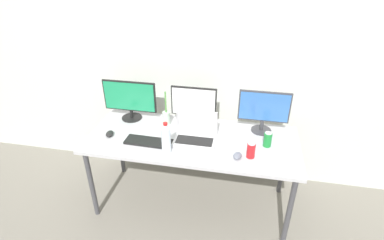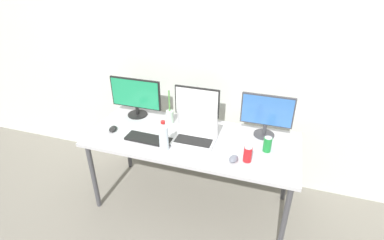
{
  "view_description": "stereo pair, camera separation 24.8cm",
  "coord_description": "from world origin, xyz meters",
  "px_view_note": "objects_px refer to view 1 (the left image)",
  "views": [
    {
      "loc": [
        0.42,
        -2.12,
        2.14
      ],
      "look_at": [
        0.0,
        0.0,
        0.92
      ],
      "focal_mm": 28.0,
      "sensor_mm": 36.0,
      "label": 1
    },
    {
      "loc": [
        0.66,
        -2.06,
        2.14
      ],
      "look_at": [
        0.0,
        0.0,
        0.92
      ],
      "focal_mm": 28.0,
      "sensor_mm": 36.0,
      "label": 2
    }
  ],
  "objects_px": {
    "work_desk": "(192,144)",
    "soda_can_near_keyboard": "(268,139)",
    "laptop_silver": "(196,133)",
    "keyboard_main": "(149,142)",
    "mouse_by_laptop": "(237,156)",
    "monitor_right": "(264,110)",
    "water_bottle": "(166,138)",
    "soda_can_by_laptop": "(251,150)",
    "monitor_left": "(130,99)",
    "bamboo_vase": "(166,117)",
    "mouse_by_keyboard": "(110,134)",
    "monitor_center": "(194,105)"
  },
  "relations": [
    {
      "from": "work_desk",
      "to": "monitor_left",
      "type": "relative_size",
      "value": 3.58
    },
    {
      "from": "mouse_by_laptop",
      "to": "bamboo_vase",
      "type": "relative_size",
      "value": 0.29
    },
    {
      "from": "monitor_left",
      "to": "laptop_silver",
      "type": "relative_size",
      "value": 1.44
    },
    {
      "from": "soda_can_by_laptop",
      "to": "monitor_left",
      "type": "bearing_deg",
      "value": 160.17
    },
    {
      "from": "laptop_silver",
      "to": "water_bottle",
      "type": "distance_m",
      "value": 0.3
    },
    {
      "from": "monitor_left",
      "to": "water_bottle",
      "type": "relative_size",
      "value": 1.89
    },
    {
      "from": "soda_can_near_keyboard",
      "to": "keyboard_main",
      "type": "bearing_deg",
      "value": -171.52
    },
    {
      "from": "work_desk",
      "to": "bamboo_vase",
      "type": "height_order",
      "value": "bamboo_vase"
    },
    {
      "from": "monitor_right",
      "to": "soda_can_near_keyboard",
      "type": "height_order",
      "value": "monitor_right"
    },
    {
      "from": "monitor_left",
      "to": "soda_can_by_laptop",
      "type": "distance_m",
      "value": 1.22
    },
    {
      "from": "monitor_left",
      "to": "monitor_right",
      "type": "xyz_separation_m",
      "value": [
        1.22,
        0.0,
        0.01
      ]
    },
    {
      "from": "soda_can_by_laptop",
      "to": "laptop_silver",
      "type": "bearing_deg",
      "value": 160.79
    },
    {
      "from": "work_desk",
      "to": "soda_can_by_laptop",
      "type": "height_order",
      "value": "soda_can_by_laptop"
    },
    {
      "from": "work_desk",
      "to": "water_bottle",
      "type": "distance_m",
      "value": 0.34
    },
    {
      "from": "monitor_center",
      "to": "bamboo_vase",
      "type": "xyz_separation_m",
      "value": [
        -0.25,
        -0.05,
        -0.12
      ]
    },
    {
      "from": "water_bottle",
      "to": "soda_can_by_laptop",
      "type": "relative_size",
      "value": 2.12
    },
    {
      "from": "mouse_by_keyboard",
      "to": "mouse_by_laptop",
      "type": "height_order",
      "value": "mouse_by_laptop"
    },
    {
      "from": "monitor_center",
      "to": "mouse_by_laptop",
      "type": "relative_size",
      "value": 4.42
    },
    {
      "from": "laptop_silver",
      "to": "mouse_by_laptop",
      "type": "xyz_separation_m",
      "value": [
        0.37,
        -0.19,
        -0.04
      ]
    },
    {
      "from": "monitor_center",
      "to": "laptop_silver",
      "type": "height_order",
      "value": "monitor_center"
    },
    {
      "from": "work_desk",
      "to": "monitor_right",
      "type": "distance_m",
      "value": 0.69
    },
    {
      "from": "laptop_silver",
      "to": "bamboo_vase",
      "type": "relative_size",
      "value": 1.08
    },
    {
      "from": "laptop_silver",
      "to": "keyboard_main",
      "type": "distance_m",
      "value": 0.4
    },
    {
      "from": "monitor_center",
      "to": "soda_can_by_laptop",
      "type": "xyz_separation_m",
      "value": [
        0.54,
        -0.43,
        -0.13
      ]
    },
    {
      "from": "mouse_by_keyboard",
      "to": "bamboo_vase",
      "type": "xyz_separation_m",
      "value": [
        0.43,
        0.3,
        0.05
      ]
    },
    {
      "from": "mouse_by_keyboard",
      "to": "water_bottle",
      "type": "bearing_deg",
      "value": -25.41
    },
    {
      "from": "work_desk",
      "to": "mouse_by_laptop",
      "type": "bearing_deg",
      "value": -27.16
    },
    {
      "from": "monitor_left",
      "to": "bamboo_vase",
      "type": "xyz_separation_m",
      "value": [
        0.36,
        -0.03,
        -0.14
      ]
    },
    {
      "from": "monitor_left",
      "to": "keyboard_main",
      "type": "height_order",
      "value": "monitor_left"
    },
    {
      "from": "work_desk",
      "to": "soda_can_by_laptop",
      "type": "xyz_separation_m",
      "value": [
        0.5,
        -0.17,
        0.12
      ]
    },
    {
      "from": "mouse_by_keyboard",
      "to": "work_desk",
      "type": "bearing_deg",
      "value": -4.06
    },
    {
      "from": "monitor_left",
      "to": "soda_can_near_keyboard",
      "type": "xyz_separation_m",
      "value": [
        1.27,
        -0.23,
        -0.14
      ]
    },
    {
      "from": "water_bottle",
      "to": "soda_can_by_laptop",
      "type": "height_order",
      "value": "water_bottle"
    },
    {
      "from": "mouse_by_laptop",
      "to": "soda_can_by_laptop",
      "type": "relative_size",
      "value": 0.74
    },
    {
      "from": "keyboard_main",
      "to": "mouse_by_laptop",
      "type": "height_order",
      "value": "mouse_by_laptop"
    },
    {
      "from": "work_desk",
      "to": "monitor_center",
      "type": "relative_size",
      "value": 4.36
    },
    {
      "from": "keyboard_main",
      "to": "work_desk",
      "type": "bearing_deg",
      "value": 23.49
    },
    {
      "from": "work_desk",
      "to": "keyboard_main",
      "type": "xyz_separation_m",
      "value": [
        -0.34,
        -0.14,
        0.07
      ]
    },
    {
      "from": "mouse_by_keyboard",
      "to": "soda_can_by_laptop",
      "type": "height_order",
      "value": "soda_can_by_laptop"
    },
    {
      "from": "monitor_right",
      "to": "mouse_by_laptop",
      "type": "height_order",
      "value": "monitor_right"
    },
    {
      "from": "work_desk",
      "to": "soda_can_near_keyboard",
      "type": "xyz_separation_m",
      "value": [
        0.63,
        0.01,
        0.12
      ]
    },
    {
      "from": "monitor_right",
      "to": "bamboo_vase",
      "type": "relative_size",
      "value": 1.36
    },
    {
      "from": "mouse_by_keyboard",
      "to": "soda_can_near_keyboard",
      "type": "xyz_separation_m",
      "value": [
        1.34,
        0.1,
        0.04
      ]
    },
    {
      "from": "laptop_silver",
      "to": "bamboo_vase",
      "type": "height_order",
      "value": "bamboo_vase"
    },
    {
      "from": "monitor_left",
      "to": "soda_can_near_keyboard",
      "type": "bearing_deg",
      "value": -10.22
    },
    {
      "from": "laptop_silver",
      "to": "mouse_by_laptop",
      "type": "distance_m",
      "value": 0.42
    },
    {
      "from": "laptop_silver",
      "to": "water_bottle",
      "type": "bearing_deg",
      "value": -131.89
    },
    {
      "from": "mouse_by_laptop",
      "to": "monitor_right",
      "type": "bearing_deg",
      "value": 80.59
    },
    {
      "from": "bamboo_vase",
      "to": "keyboard_main",
      "type": "bearing_deg",
      "value": -100.15
    },
    {
      "from": "monitor_left",
      "to": "mouse_by_laptop",
      "type": "distance_m",
      "value": 1.14
    }
  ]
}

